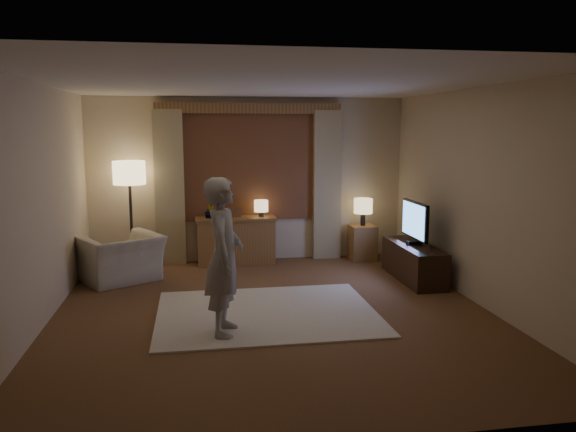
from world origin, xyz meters
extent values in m
cube|color=brown|center=(0.00, 0.00, -0.01)|extent=(5.00, 5.50, 0.02)
cube|color=silver|center=(0.00, 0.00, 2.61)|extent=(5.00, 5.50, 0.02)
cube|color=beige|center=(0.00, 2.76, 1.30)|extent=(5.00, 0.02, 2.60)
cube|color=beige|center=(0.00, -2.76, 1.30)|extent=(5.00, 0.02, 2.60)
cube|color=beige|center=(-2.51, 0.00, 1.30)|extent=(0.02, 5.50, 2.60)
cube|color=beige|center=(2.51, 0.00, 1.30)|extent=(0.02, 5.50, 2.60)
cube|color=black|center=(0.00, 2.73, 1.55)|extent=(2.00, 0.01, 1.70)
cube|color=brown|center=(0.00, 2.72, 1.55)|extent=(2.08, 0.04, 1.78)
cube|color=tan|center=(-1.25, 2.65, 1.20)|extent=(0.45, 0.12, 2.40)
cube|color=tan|center=(1.25, 2.65, 1.20)|extent=(0.45, 0.12, 2.40)
cube|color=brown|center=(0.00, 2.67, 2.42)|extent=(2.90, 0.14, 0.16)
cube|color=beige|center=(-0.08, 0.01, 0.01)|extent=(2.50, 2.00, 0.02)
cube|color=brown|center=(-0.24, 2.50, 0.35)|extent=(1.20, 0.40, 0.70)
cube|color=brown|center=(-0.24, 2.50, 0.80)|extent=(0.16, 0.02, 0.20)
imported|color=#999999|center=(-0.64, 2.50, 0.85)|extent=(0.17, 0.13, 0.30)
cylinder|color=black|center=(0.16, 2.50, 0.76)|extent=(0.08, 0.08, 0.12)
cylinder|color=#F6D494|center=(0.16, 2.50, 0.91)|extent=(0.22, 0.22, 0.18)
cylinder|color=black|center=(-1.82, 2.43, 0.02)|extent=(0.35, 0.35, 0.03)
cylinder|color=black|center=(-1.82, 2.43, 0.65)|extent=(0.04, 0.04, 1.30)
cylinder|color=#F6D494|center=(-1.82, 2.43, 1.46)|extent=(0.48, 0.48, 0.35)
imported|color=beige|center=(-1.90, 1.72, 0.33)|extent=(1.31, 1.27, 0.65)
cube|color=brown|center=(1.80, 2.45, 0.28)|extent=(0.40, 0.40, 0.56)
cylinder|color=black|center=(1.80, 2.45, 0.66)|extent=(0.08, 0.08, 0.20)
cylinder|color=#F6D494|center=(1.80, 2.45, 0.88)|extent=(0.30, 0.30, 0.24)
cube|color=black|center=(2.15, 1.14, 0.25)|extent=(0.45, 1.40, 0.50)
cube|color=black|center=(2.15, 1.14, 0.53)|extent=(0.21, 0.09, 0.06)
cube|color=black|center=(2.15, 1.14, 0.85)|extent=(0.05, 0.84, 0.52)
cube|color=#5495E4|center=(2.12, 1.14, 0.85)|extent=(0.00, 0.79, 0.46)
imported|color=#A7A19A|center=(-0.59, -0.56, 0.83)|extent=(0.49, 0.65, 1.62)
camera|label=1|loc=(-0.86, -6.16, 2.12)|focal=35.00mm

